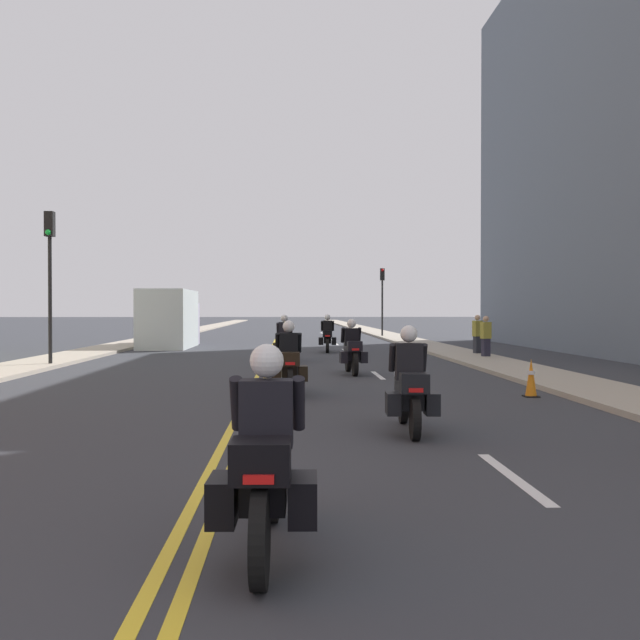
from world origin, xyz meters
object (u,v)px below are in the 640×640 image
object	(u,v)px
parked_truck	(171,321)
motorcycle_2	(289,364)
motorcycle_1	(410,389)
traffic_light_near	(50,261)
motorcycle_5	(327,337)
pedestrian_0	(477,335)
motorcycle_0	(266,468)
traffic_light_far	(382,289)
pedestrian_2	(486,337)
motorcycle_3	(352,351)
motorcycle_4	(284,342)
traffic_cone_2	(531,378)

from	to	relation	value
parked_truck	motorcycle_2	bearing A→B (deg)	-73.32
motorcycle_1	traffic_light_near	bearing A→B (deg)	130.26
motorcycle_5	pedestrian_0	bearing A→B (deg)	-23.53
motorcycle_0	traffic_light_near	distance (m)	19.36
motorcycle_0	parked_truck	distance (m)	30.17
traffic_light_far	pedestrian_2	size ratio (longest dim) A/B	2.84
motorcycle_5	pedestrian_2	xyz separation A→B (m)	(5.63, -4.76, 0.18)
motorcycle_3	motorcycle_4	world-z (taller)	motorcycle_4
motorcycle_0	traffic_cone_2	size ratio (longest dim) A/B	2.65
traffic_cone_2	motorcycle_0	bearing A→B (deg)	-119.32
motorcycle_3	traffic_cone_2	world-z (taller)	motorcycle_3
motorcycle_4	parked_truck	world-z (taller)	parked_truck
motorcycle_2	traffic_light_near	world-z (taller)	traffic_light_near
motorcycle_0	motorcycle_2	xyz separation A→B (m)	(0.14, 9.98, -0.00)
motorcycle_2	traffic_cone_2	distance (m)	5.16
pedestrian_2	parked_truck	world-z (taller)	parked_truck
parked_truck	motorcycle_1	bearing A→B (deg)	-72.49
motorcycle_0	motorcycle_3	size ratio (longest dim) A/B	1.01
traffic_cone_2	parked_truck	bearing A→B (deg)	118.53
motorcycle_5	traffic_light_far	bearing A→B (deg)	77.46
traffic_cone_2	traffic_light_far	xyz separation A→B (m)	(1.03, 32.00, 2.79)
motorcycle_0	motorcycle_5	distance (m)	25.30
motorcycle_5	traffic_cone_2	xyz separation A→B (m)	(3.48, -15.86, -0.25)
motorcycle_4	traffic_light_far	distance (m)	22.47
motorcycle_0	motorcycle_1	world-z (taller)	motorcycle_1
motorcycle_0	parked_truck	bearing A→B (deg)	102.66
traffic_cone_2	pedestrian_2	xyz separation A→B (m)	(2.15, 11.11, 0.43)
traffic_cone_2	parked_truck	world-z (taller)	parked_truck
traffic_light_far	parked_truck	xyz separation A→B (m)	(-12.03, -11.76, -1.93)
parked_truck	pedestrian_2	bearing A→B (deg)	-34.77
parked_truck	motorcycle_4	bearing A→B (deg)	-59.48
motorcycle_0	motorcycle_5	bearing A→B (deg)	87.65
motorcycle_3	motorcycle_4	bearing A→B (deg)	108.14
motorcycle_2	motorcycle_5	xyz separation A→B (m)	(1.64, 15.25, -0.01)
motorcycle_5	pedestrian_0	distance (m)	6.51
motorcycle_0	traffic_light_far	size ratio (longest dim) A/B	0.47
motorcycle_4	traffic_cone_2	size ratio (longest dim) A/B	2.74
motorcycle_2	motorcycle_3	distance (m)	5.10
motorcycle_1	parked_truck	xyz separation A→B (m)	(-7.70, 24.42, 0.62)
motorcycle_0	traffic_cone_2	distance (m)	10.75
motorcycle_1	motorcycle_4	size ratio (longest dim) A/B	0.95
motorcycle_2	motorcycle_0	bearing A→B (deg)	-93.18
motorcycle_2	motorcycle_1	bearing A→B (deg)	-71.51
motorcycle_4	motorcycle_3	bearing A→B (deg)	-67.41
motorcycle_1	motorcycle_5	distance (m)	20.04
motorcycle_2	parked_truck	xyz separation A→B (m)	(-5.88, 19.63, 0.61)
motorcycle_1	motorcycle_5	size ratio (longest dim) A/B	0.94
pedestrian_0	motorcycle_2	bearing A→B (deg)	33.91
pedestrian_2	motorcycle_0	bearing A→B (deg)	50.10
traffic_cone_2	motorcycle_4	bearing A→B (deg)	116.64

